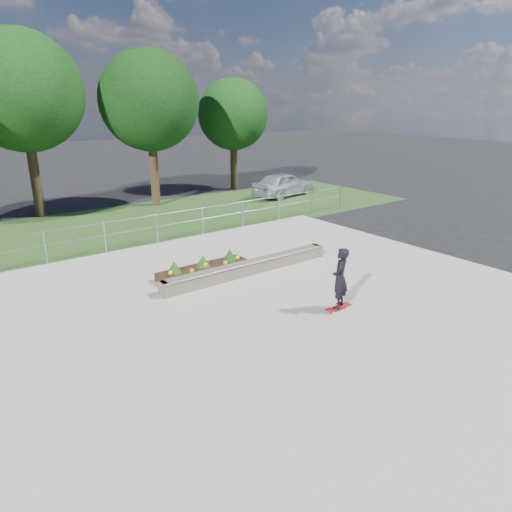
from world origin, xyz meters
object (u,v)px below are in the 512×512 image
(planter_bed, at_px, (207,270))
(skateboarder, at_px, (340,278))
(grind_ledge, at_px, (249,267))
(parked_car, at_px, (283,184))

(planter_bed, distance_m, skateboarder, 4.48)
(planter_bed, relative_size, skateboarder, 1.79)
(skateboarder, bearing_deg, grind_ledge, 94.67)
(grind_ledge, distance_m, parked_car, 12.93)
(grind_ledge, height_order, planter_bed, planter_bed)
(planter_bed, distance_m, parked_car, 13.33)
(skateboarder, bearing_deg, parked_car, 55.13)
(planter_bed, height_order, parked_car, parked_car)
(grind_ledge, bearing_deg, planter_bed, 149.82)
(grind_ledge, height_order, parked_car, parked_car)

